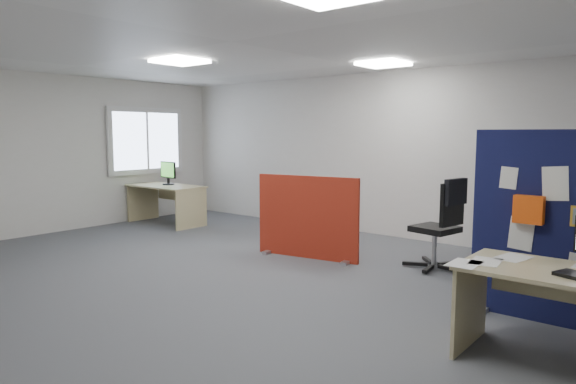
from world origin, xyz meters
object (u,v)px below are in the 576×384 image
Objects in this scene: second_desk at (168,195)px; office_chair at (443,219)px; monitor_second at (168,172)px; red_divider at (307,218)px.

second_desk is 1.33× the size of office_chair.
monitor_second is (-0.04, 0.06, 0.42)m from second_desk.
red_divider is 3.07× the size of monitor_second.
monitor_second reaches higher than red_divider.
monitor_second is at bearing 162.07° from red_divider.
monitor_second reaches higher than office_chair.
office_chair is (1.69, 0.56, 0.10)m from red_divider.
office_chair is at bearing 7.15° from monitor_second.
monitor_second is at bearing -168.39° from office_chair.
office_chair is at bearing 1.08° from second_desk.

